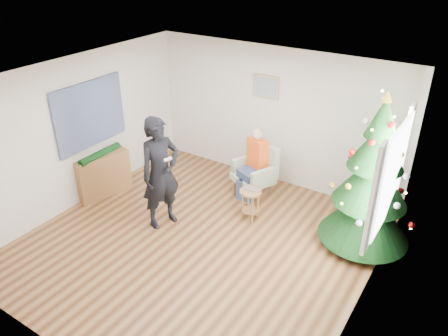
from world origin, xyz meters
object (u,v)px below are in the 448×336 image
Objects in this scene: console at (103,175)px; standing_man at (160,173)px; christmas_tree at (372,181)px; stool at (250,204)px; armchair at (256,176)px.

standing_man is at bearing 10.72° from console.
stool is (-1.80, -0.38, -0.83)m from christmas_tree.
stool is at bearing -34.94° from standing_man.
stool is 0.29× the size of standing_man.
christmas_tree reaches higher than console.
christmas_tree is 2.48× the size of console.
armchair is at bearing 48.34° from console.
armchair is (-2.14, 0.40, -0.76)m from christmas_tree.
armchair reaches higher than console.
christmas_tree is at bearing -48.97° from standing_man.
stool is 0.57× the size of armchair.
standing_man is at bearing -157.17° from christmas_tree.
console is at bearing -165.73° from christmas_tree.
console is (-2.34, -1.54, 0.04)m from armchair.
christmas_tree is 2.31m from armchair.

